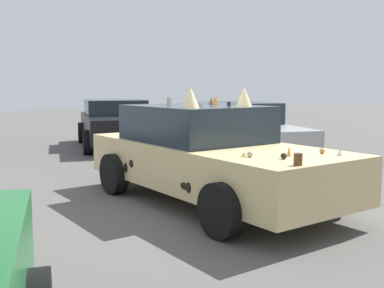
# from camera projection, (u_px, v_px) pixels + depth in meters

# --- Properties ---
(ground_plane) EXTENTS (60.00, 60.00, 0.00)m
(ground_plane) POSITION_uv_depth(u_px,v_px,m) (210.00, 203.00, 6.95)
(ground_plane) COLOR #514F4C
(art_car_decorated) EXTENTS (4.73, 2.74, 1.72)m
(art_car_decorated) POSITION_uv_depth(u_px,v_px,m) (207.00, 154.00, 6.94)
(art_car_decorated) COLOR #D8BC7F
(art_car_decorated) RESTS_ON ground
(parked_sedan_far_left) EXTENTS (4.39, 2.40, 1.35)m
(parked_sedan_far_left) POSITION_uv_depth(u_px,v_px,m) (117.00, 123.00, 13.42)
(parked_sedan_far_left) COLOR black
(parked_sedan_far_left) RESTS_ON ground
(parked_sedan_behind_left) EXTENTS (4.53, 2.51, 1.38)m
(parked_sedan_behind_left) POSITION_uv_depth(u_px,v_px,m) (235.00, 133.00, 10.37)
(parked_sedan_behind_left) COLOR gray
(parked_sedan_behind_left) RESTS_ON ground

